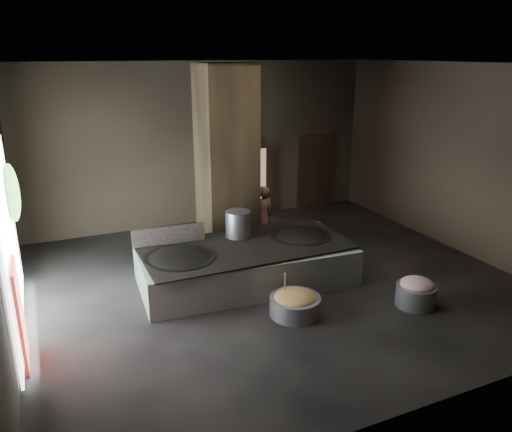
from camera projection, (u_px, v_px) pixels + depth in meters
name	position (u px, v px, depth m)	size (l,w,h in m)	color
floor	(273.00, 283.00, 10.82)	(10.00, 9.00, 0.10)	black
ceiling	(275.00, 61.00, 9.38)	(10.00, 9.00, 0.10)	black
back_wall	(203.00, 144.00, 14.05)	(10.00, 0.10, 4.50)	black
front_wall	(436.00, 262.00, 6.16)	(10.00, 0.10, 4.50)	black
right_wall	(461.00, 159.00, 12.06)	(0.10, 9.00, 4.50)	black
pillar	(227.00, 163.00, 11.63)	(1.20, 1.20, 4.50)	black
hearth_platform	(246.00, 265.00, 10.67)	(4.45, 2.13, 0.77)	#A8BAA8
platform_cap	(246.00, 246.00, 10.53)	(4.36, 2.09, 0.03)	black
wok_left	(180.00, 261.00, 9.95)	(1.40, 1.40, 0.39)	black
wok_left_rim	(180.00, 258.00, 9.92)	(1.43, 1.43, 0.05)	black
wok_right	(301.00, 239.00, 11.12)	(1.31, 1.31, 0.37)	black
wok_right_rim	(301.00, 236.00, 11.10)	(1.34, 1.34, 0.05)	black
stock_pot	(238.00, 224.00, 10.93)	(0.54, 0.54, 0.58)	#BABDC2
splash_guard	(169.00, 235.00, 10.55)	(1.55, 0.06, 0.39)	black
cook	(263.00, 217.00, 12.49)	(0.58, 0.37, 1.58)	#93574B
veg_basin	(295.00, 306.00, 9.37)	(0.97, 0.97, 0.36)	gray
veg_fill	(295.00, 297.00, 9.32)	(0.79, 0.79, 0.24)	#94994A
ladle	(285.00, 286.00, 9.33)	(0.03, 0.03, 0.76)	#BABDC2
meat_basin	(416.00, 295.00, 9.70)	(0.78, 0.78, 0.43)	gray
meat_fill	(417.00, 284.00, 9.63)	(0.64, 0.64, 0.25)	#C07379
doorway_near	(244.00, 180.00, 14.79)	(1.18, 0.08, 2.38)	black
doorway_near_glow	(253.00, 183.00, 14.63)	(0.85, 0.04, 2.00)	#8C6647
doorway_far	(314.00, 173.00, 15.72)	(1.18, 0.08, 2.38)	black
doorway_far_glow	(318.00, 173.00, 15.84)	(0.76, 0.04, 1.80)	#8C6647
left_opening	(10.00, 243.00, 8.56)	(0.04, 4.20, 3.10)	white
pavilion_sliver	(20.00, 315.00, 7.69)	(0.05, 0.90, 1.70)	maroon
tree_silhouette	(12.00, 193.00, 9.36)	(0.28, 1.10, 1.10)	#194714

